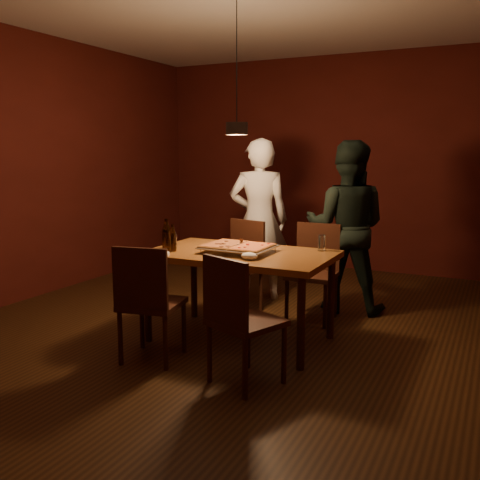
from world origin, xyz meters
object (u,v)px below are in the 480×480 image
at_px(chair_near_left, 147,293).
at_px(pendant_lamp, 237,127).
at_px(plate_slice, 154,254).
at_px(dining_table, 240,261).
at_px(diner_white, 259,220).
at_px(chair_far_right, 315,262).
at_px(pizza_tray, 238,249).
at_px(diner_dark, 346,227).
at_px(beer_bottle_b, 173,238).
at_px(chair_far_left, 241,257).
at_px(chair_near_right, 237,309).
at_px(beer_bottle_a, 167,236).

relative_size(chair_near_left, pendant_lamp, 0.45).
bearing_deg(chair_near_left, plate_slice, 106.57).
height_order(dining_table, diner_white, diner_white).
bearing_deg(chair_far_right, dining_table, 64.69).
distance_m(chair_far_right, plate_slice, 1.58).
relative_size(pizza_tray, diner_dark, 0.33).
distance_m(beer_bottle_b, plate_slice, 0.23).
height_order(pizza_tray, plate_slice, pizza_tray).
relative_size(chair_far_left, chair_near_right, 0.93).
relative_size(dining_table, chair_far_right, 3.09).
height_order(dining_table, pendant_lamp, pendant_lamp).
distance_m(pizza_tray, pendant_lamp, 1.00).
height_order(chair_near_left, plate_slice, chair_near_left).
bearing_deg(chair_near_right, diner_dark, 106.99).
xyz_separation_m(chair_near_left, chair_near_right, (0.78, -0.07, 0.00)).
bearing_deg(beer_bottle_a, chair_far_left, 80.91).
height_order(beer_bottle_b, plate_slice, beer_bottle_b).
bearing_deg(plate_slice, beer_bottle_a, 77.04).
xyz_separation_m(beer_bottle_a, diner_white, (0.14, 1.52, -0.04)).
distance_m(pizza_tray, beer_bottle_b, 0.55).
bearing_deg(beer_bottle_b, chair_near_left, -77.34).
height_order(beer_bottle_a, beer_bottle_b, beer_bottle_a).
height_order(chair_far_right, plate_slice, chair_far_right).
xyz_separation_m(chair_near_left, diner_white, (-0.00, 2.00, 0.31)).
xyz_separation_m(chair_near_left, plate_slice, (-0.17, 0.34, 0.22)).
distance_m(pizza_tray, plate_slice, 0.69).
height_order(chair_far_right, pendant_lamp, pendant_lamp).
relative_size(chair_near_left, diner_white, 0.29).
bearing_deg(pizza_tray, chair_far_left, 112.21).
bearing_deg(beer_bottle_a, diner_white, 84.74).
height_order(dining_table, pizza_tray, pizza_tray).
xyz_separation_m(chair_far_left, beer_bottle_b, (-0.14, -0.98, 0.32)).
bearing_deg(dining_table, pendant_lamp, 125.40).
height_order(chair_far_left, pizza_tray, chair_far_left).
xyz_separation_m(chair_far_right, chair_near_left, (-0.76, -1.59, 0.00)).
distance_m(chair_near_left, diner_dark, 2.21).
distance_m(beer_bottle_a, pendant_lamp, 1.06).
height_order(pizza_tray, beer_bottle_a, beer_bottle_a).
xyz_separation_m(chair_near_right, pizza_tray, (-0.39, 0.80, 0.24)).
distance_m(diner_white, diner_dark, 0.95).
distance_m(chair_far_left, chair_near_right, 1.76).
height_order(pizza_tray, diner_white, diner_white).
distance_m(chair_far_left, pizza_tray, 0.89).
bearing_deg(beer_bottle_a, diner_dark, 53.96).
height_order(dining_table, beer_bottle_a, beer_bottle_a).
distance_m(dining_table, chair_far_left, 0.86).
relative_size(diner_white, pendant_lamp, 1.54).
bearing_deg(diner_white, chair_near_right, 85.95).
xyz_separation_m(dining_table, chair_far_left, (-0.37, 0.77, -0.14)).
height_order(chair_near_left, chair_near_right, same).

